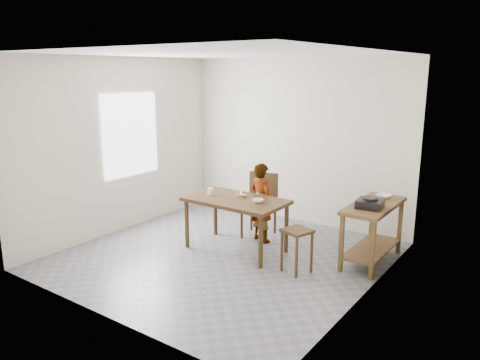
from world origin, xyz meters
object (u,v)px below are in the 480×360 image
Objects in this scene: dining_table at (236,224)px; dining_chair at (259,206)px; prep_counter at (372,233)px; stool at (297,251)px; child at (262,203)px.

dining_table is 0.68m from dining_chair.
dining_table is at bearing -157.85° from prep_counter.
dining_chair is at bearing 143.13° from stool.
dining_table is 1.09m from stool.
stool is (1.12, -0.84, -0.20)m from dining_chair.
dining_table is 1.18× the size of child.
prep_counter is at bearing -11.22° from dining_chair.
child is at bearing -58.15° from dining_chair.
prep_counter is at bearing 22.15° from dining_table.
prep_counter is 1.09m from stool.
child is 2.09× the size of stool.
child is at bearing 79.03° from dining_table.
child is at bearing -173.36° from prep_counter.
dining_chair is at bearing 94.77° from dining_table.
child reaches higher than dining_table.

